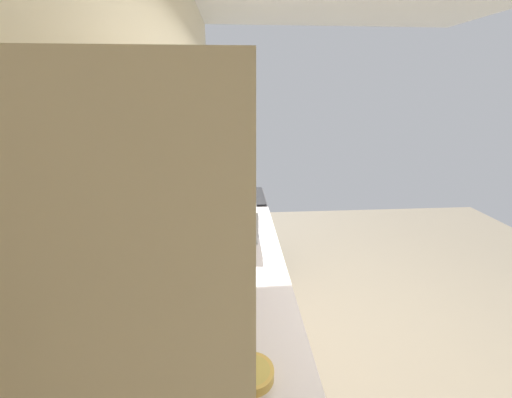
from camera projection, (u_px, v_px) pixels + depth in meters
ground_plane at (377, 364)px, 2.49m from camera, size 6.67×6.67×0.00m
wall_back at (178, 207)px, 1.93m from camera, size 4.29×0.12×2.79m
counter_run at (242, 373)px, 1.89m from camera, size 3.35×0.67×0.90m
upper_cabinets at (204, 150)px, 1.42m from camera, size 2.31×0.32×0.58m
oven_range at (238, 231)px, 3.77m from camera, size 0.67×0.66×1.08m
microwave at (236, 219)px, 2.67m from camera, size 0.45×0.36×0.28m
bowl at (252, 373)px, 1.34m from camera, size 0.19×0.19×0.05m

